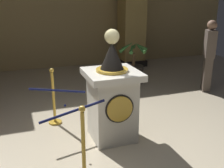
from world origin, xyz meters
name	(u,v)px	position (x,y,z in m)	size (l,w,h in m)	color
ground_plane	(102,149)	(0.00, 0.00, 0.00)	(12.72, 12.72, 0.00)	beige
back_wall	(48,1)	(0.00, 5.41, 2.08)	(12.72, 0.16, 4.16)	tan
pedestal_clock	(112,98)	(0.28, 0.31, 0.70)	(0.83, 0.83, 1.80)	silver
stanchion_near	(54,104)	(-0.54, 1.18, 0.37)	(0.24, 0.24, 1.06)	gold
stanchion_far	(84,156)	(-0.43, -0.65, 0.37)	(0.24, 0.24, 1.05)	gold
velvet_rope	(65,100)	(-0.48, 0.26, 0.79)	(0.97, 1.00, 0.22)	#141947
column_right	(132,4)	(2.56, 4.81, 1.98)	(0.87, 0.87, 3.99)	black
potted_palm_right	(133,70)	(1.84, 2.97, 0.35)	(0.82, 0.79, 1.14)	#2D2823
bystander_guest	(209,54)	(3.27, 1.76, 0.92)	(0.36, 0.42, 1.72)	brown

